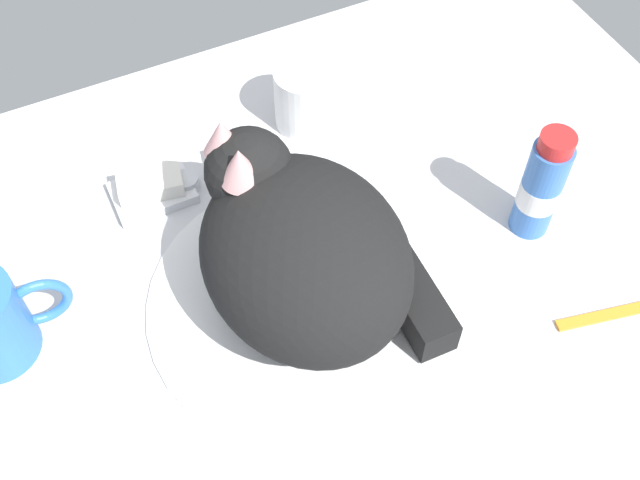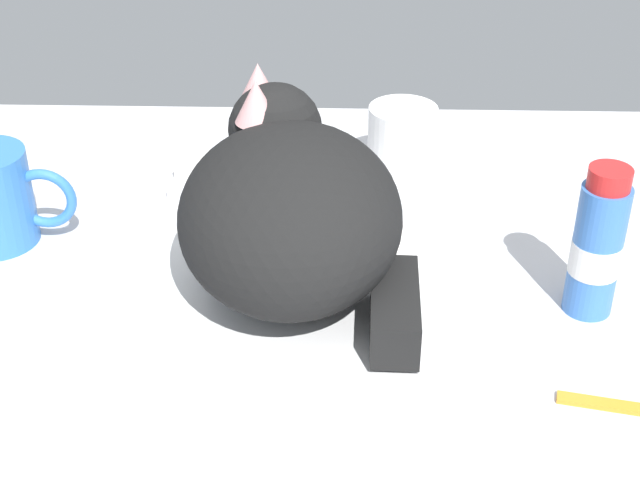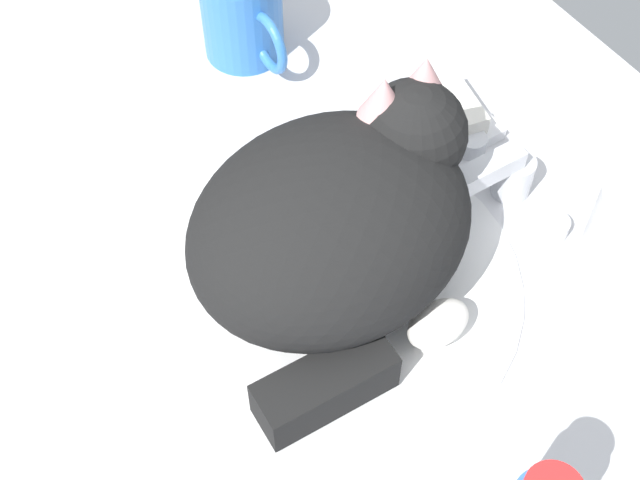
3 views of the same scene
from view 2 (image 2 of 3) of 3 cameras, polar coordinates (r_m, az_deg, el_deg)
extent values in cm
cube|color=silver|center=(87.58, -1.70, -4.04)|extent=(110.00, 82.50, 3.00)
cylinder|color=white|center=(86.49, -1.72, -3.04)|extent=(33.13, 33.13, 0.74)
cylinder|color=silver|center=(102.51, -1.15, 4.12)|extent=(3.60, 3.60, 4.09)
cube|color=silver|center=(97.00, -1.29, 4.43)|extent=(2.00, 9.25, 2.00)
cylinder|color=silver|center=(103.48, -4.39, 3.59)|extent=(2.80, 2.80, 1.80)
cylinder|color=silver|center=(102.96, 2.12, 3.51)|extent=(2.80, 2.80, 1.80)
ellipsoid|color=black|center=(82.22, -1.81, 1.44)|extent=(20.48, 24.34, 14.96)
sphere|color=black|center=(88.15, -2.72, 6.68)|extent=(9.14, 9.14, 8.81)
ellipsoid|color=white|center=(87.57, -2.72, 4.85)|extent=(5.06, 5.91, 4.85)
cone|color=#DB9E9E|center=(84.87, -3.88, 8.37)|extent=(4.11, 4.11, 3.97)
cone|color=#DB9E9E|center=(88.51, -3.75, 9.41)|extent=(4.11, 4.11, 3.97)
cube|color=black|center=(80.10, 4.52, -4.27)|extent=(4.35, 11.16, 4.06)
ellipsoid|color=white|center=(88.99, 4.30, -0.31)|extent=(3.81, 5.73, 3.66)
torus|color=#3372C6|center=(95.60, -16.33, 2.41)|extent=(6.42, 1.00, 6.42)
cylinder|color=white|center=(105.07, 4.97, 5.95)|extent=(7.56, 7.56, 8.07)
cube|color=white|center=(104.60, -6.52, 3.61)|extent=(9.00, 6.40, 1.20)
cube|color=white|center=(103.85, -6.57, 4.40)|extent=(7.79, 5.31, 2.03)
cylinder|color=#3870C6|center=(84.75, 16.36, -0.61)|extent=(4.31, 4.31, 12.32)
cylinder|color=white|center=(85.07, 16.29, -0.96)|extent=(4.40, 4.40, 3.08)
cylinder|color=red|center=(81.31, 17.10, 3.58)|extent=(3.66, 3.66, 1.80)
camera|label=1|loc=(0.43, -48.98, 50.88)|focal=43.48mm
camera|label=3|loc=(0.58, 44.19, 38.76)|focal=49.71mm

